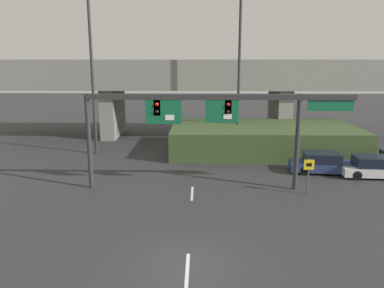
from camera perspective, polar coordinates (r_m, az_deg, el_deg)
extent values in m
plane|color=#2D2D30|center=(15.41, -0.65, -17.65)|extent=(160.00, 160.00, 0.00)
cube|color=silver|center=(14.98, -0.72, -18.59)|extent=(0.14, 2.40, 0.01)
cube|color=silver|center=(22.60, 0.02, -7.54)|extent=(0.14, 2.40, 0.01)
cube|color=silver|center=(30.63, 0.37, -2.15)|extent=(0.14, 2.40, 0.01)
cube|color=silver|center=(38.81, 0.57, 0.98)|extent=(0.14, 2.40, 0.01)
cylinder|color=#2D2D30|center=(23.67, -15.42, 0.28)|extent=(0.28, 0.28, 5.84)
cylinder|color=#2D2D30|center=(23.42, 15.73, 0.14)|extent=(0.28, 0.28, 5.84)
cube|color=#2D2D30|center=(22.29, 4.32, 7.15)|extent=(15.92, 0.32, 0.32)
cube|color=black|center=(22.47, -5.33, 5.55)|extent=(0.40, 0.28, 0.95)
sphere|color=red|center=(22.28, -5.39, 6.04)|extent=(0.22, 0.22, 0.22)
sphere|color=black|center=(22.33, -5.37, 4.95)|extent=(0.22, 0.22, 0.22)
cube|color=black|center=(22.38, 5.50, 5.52)|extent=(0.40, 0.28, 0.95)
sphere|color=red|center=(22.19, 5.55, 6.01)|extent=(0.22, 0.22, 0.22)
sphere|color=black|center=(22.24, 5.52, 4.92)|extent=(0.22, 0.22, 0.22)
cube|color=#115B38|center=(22.36, -4.40, 4.89)|extent=(2.16, 0.08, 1.45)
cube|color=white|center=(22.33, -3.44, 4.05)|extent=(0.54, 0.03, 0.32)
cube|color=#115B38|center=(22.29, 4.56, 4.99)|extent=(1.98, 0.08, 1.35)
cube|color=white|center=(22.30, 5.45, 4.19)|extent=(0.50, 0.03, 0.30)
cube|color=#115B38|center=(23.53, 20.37, 5.52)|extent=(2.67, 0.07, 0.64)
cylinder|color=#4C4C4C|center=(23.15, 17.26, -4.78)|extent=(0.08, 0.08, 2.19)
cube|color=yellow|center=(22.90, 17.41, -3.03)|extent=(0.60, 0.03, 0.60)
cube|color=black|center=(22.89, 17.42, -3.04)|extent=(0.33, 0.01, 0.21)
cylinder|color=#2D2D30|center=(32.26, -15.13, 13.16)|extent=(0.24, 0.24, 16.72)
cylinder|color=#2D2D30|center=(33.21, 7.19, 11.29)|extent=(0.24, 0.24, 14.21)
cube|color=gray|center=(39.12, 0.61, 9.93)|extent=(41.17, 7.45, 1.99)
cube|color=gray|center=(35.56, 0.54, 12.01)|extent=(41.17, 0.40, 0.90)
cube|color=gray|center=(40.49, -11.93, 4.78)|extent=(1.40, 5.96, 5.01)
cube|color=gray|center=(40.29, 13.18, 4.68)|extent=(1.40, 5.96, 5.01)
cube|color=#384C28|center=(33.42, 10.74, 0.86)|extent=(15.88, 8.72, 2.27)
cube|color=navy|center=(28.20, 19.47, -3.22)|extent=(4.91, 2.37, 0.59)
cube|color=black|center=(28.00, 19.18, -1.95)|extent=(2.63, 1.94, 0.69)
cylinder|color=black|center=(29.35, 21.93, -3.09)|extent=(0.66, 0.29, 0.64)
cylinder|color=black|center=(27.82, 22.75, -3.99)|extent=(0.66, 0.29, 0.64)
cylinder|color=black|center=(28.75, 16.26, -2.99)|extent=(0.66, 0.29, 0.64)
cylinder|color=black|center=(27.18, 16.76, -3.91)|extent=(0.66, 0.29, 0.64)
cube|color=silver|center=(28.44, 25.86, -3.65)|extent=(4.38, 2.12, 0.59)
cube|color=black|center=(28.22, 25.66, -2.40)|extent=(2.32, 1.81, 0.69)
cylinder|color=black|center=(28.77, 22.81, -3.46)|extent=(0.65, 0.26, 0.64)
cylinder|color=black|center=(27.29, 23.83, -4.39)|extent=(0.65, 0.26, 0.64)
cylinder|color=black|center=(30.86, 26.36, -2.76)|extent=(0.65, 0.24, 0.64)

